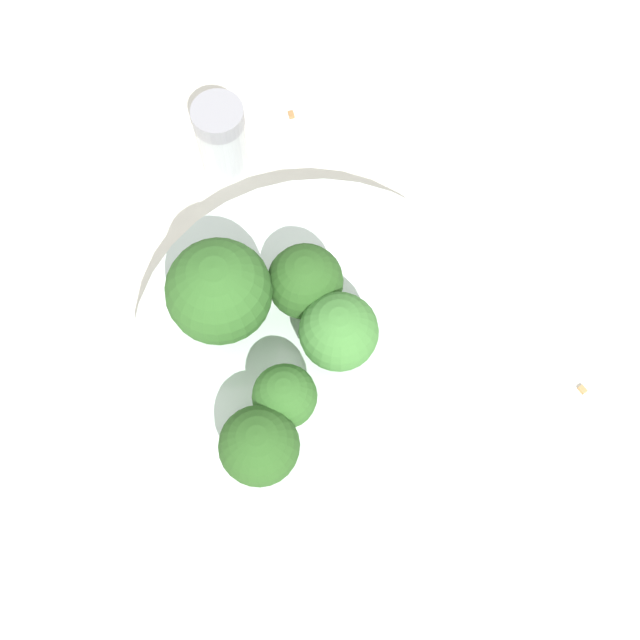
% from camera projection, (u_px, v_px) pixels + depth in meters
% --- Properties ---
extents(ground_plane, '(3.00, 3.00, 0.00)m').
position_uv_depth(ground_plane, '(320.00, 367.00, 0.56)').
color(ground_plane, silver).
extents(bowl, '(0.22, 0.22, 0.04)m').
position_uv_depth(bowl, '(320.00, 355.00, 0.54)').
color(bowl, silver).
rests_on(bowl, ground_plane).
extents(broccoli_floret_0, '(0.04, 0.04, 0.05)m').
position_uv_depth(broccoli_floret_0, '(305.00, 283.00, 0.50)').
color(broccoli_floret_0, '#84AD66').
rests_on(broccoli_floret_0, bowl).
extents(broccoli_floret_1, '(0.06, 0.06, 0.07)m').
position_uv_depth(broccoli_floret_1, '(219.00, 292.00, 0.49)').
color(broccoli_floret_1, '#84AD66').
rests_on(broccoli_floret_1, bowl).
extents(broccoli_floret_2, '(0.04, 0.04, 0.05)m').
position_uv_depth(broccoli_floret_2, '(339.00, 332.00, 0.49)').
color(broccoli_floret_2, '#7A9E5B').
rests_on(broccoli_floret_2, bowl).
extents(broccoli_floret_3, '(0.04, 0.04, 0.05)m').
position_uv_depth(broccoli_floret_3, '(285.00, 398.00, 0.48)').
color(broccoli_floret_3, '#7A9E5B').
rests_on(broccoli_floret_3, bowl).
extents(broccoli_floret_4, '(0.04, 0.04, 0.05)m').
position_uv_depth(broccoli_floret_4, '(259.00, 447.00, 0.47)').
color(broccoli_floret_4, '#84AD66').
rests_on(broccoli_floret_4, bowl).
extents(pepper_shaker, '(0.03, 0.03, 0.06)m').
position_uv_depth(pepper_shaker, '(221.00, 137.00, 0.59)').
color(pepper_shaker, '#B2B7BC').
rests_on(pepper_shaker, ground_plane).
extents(almond_crumb_0, '(0.01, 0.01, 0.01)m').
position_uv_depth(almond_crumb_0, '(291.00, 114.00, 0.63)').
color(almond_crumb_0, olive).
rests_on(almond_crumb_0, ground_plane).
extents(almond_crumb_1, '(0.01, 0.00, 0.01)m').
position_uv_depth(almond_crumb_1, '(583.00, 389.00, 0.55)').
color(almond_crumb_1, '#AD7F4C').
rests_on(almond_crumb_1, ground_plane).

